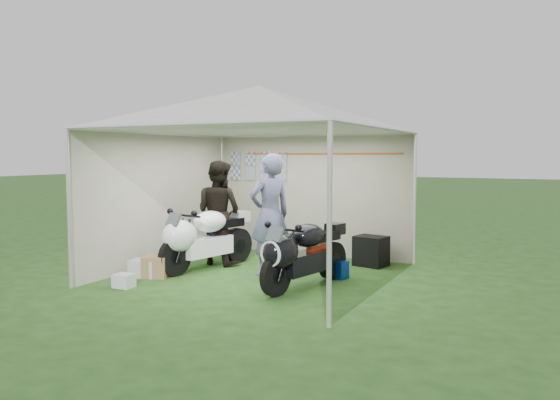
{
  "coord_description": "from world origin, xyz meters",
  "views": [
    {
      "loc": [
        4.21,
        -7.55,
        1.93
      ],
      "look_at": [
        0.2,
        0.35,
        1.19
      ],
      "focal_mm": 35.0,
      "sensor_mm": 36.0,
      "label": 1
    }
  ],
  "objects_px": {
    "crate_0": "(144,268)",
    "crate_1": "(157,266)",
    "person_dark_jacket": "(219,213)",
    "motorcycle_black": "(301,252)",
    "paddock_stand": "(335,269)",
    "person_blue_jacket": "(270,215)",
    "equipment_box": "(371,251)",
    "canopy_tent": "(260,113)",
    "motorcycle_white": "(203,236)",
    "crate_2": "(124,281)"
  },
  "relations": [
    {
      "from": "motorcycle_black",
      "to": "person_dark_jacket",
      "type": "distance_m",
      "value": 2.3
    },
    {
      "from": "crate_1",
      "to": "equipment_box",
      "type": "bearing_deg",
      "value": 40.55
    },
    {
      "from": "crate_0",
      "to": "crate_1",
      "type": "bearing_deg",
      "value": 24.3
    },
    {
      "from": "person_blue_jacket",
      "to": "crate_2",
      "type": "bearing_deg",
      "value": -7.86
    },
    {
      "from": "paddock_stand",
      "to": "crate_0",
      "type": "distance_m",
      "value": 3.02
    },
    {
      "from": "motorcycle_black",
      "to": "crate_1",
      "type": "distance_m",
      "value": 2.41
    },
    {
      "from": "canopy_tent",
      "to": "motorcycle_white",
      "type": "relative_size",
      "value": 2.78
    },
    {
      "from": "canopy_tent",
      "to": "crate_2",
      "type": "height_order",
      "value": "canopy_tent"
    },
    {
      "from": "person_blue_jacket",
      "to": "equipment_box",
      "type": "bearing_deg",
      "value": 172.86
    },
    {
      "from": "motorcycle_white",
      "to": "canopy_tent",
      "type": "bearing_deg",
      "value": 18.81
    },
    {
      "from": "crate_2",
      "to": "crate_0",
      "type": "bearing_deg",
      "value": 106.94
    },
    {
      "from": "canopy_tent",
      "to": "crate_1",
      "type": "height_order",
      "value": "canopy_tent"
    },
    {
      "from": "person_dark_jacket",
      "to": "equipment_box",
      "type": "distance_m",
      "value": 2.74
    },
    {
      "from": "motorcycle_black",
      "to": "equipment_box",
      "type": "relative_size",
      "value": 3.68
    },
    {
      "from": "crate_1",
      "to": "paddock_stand",
      "type": "bearing_deg",
      "value": 25.61
    },
    {
      "from": "crate_2",
      "to": "equipment_box",
      "type": "bearing_deg",
      "value": 48.83
    },
    {
      "from": "crate_0",
      "to": "crate_1",
      "type": "distance_m",
      "value": 0.2
    },
    {
      "from": "motorcycle_white",
      "to": "equipment_box",
      "type": "xyz_separation_m",
      "value": [
        2.41,
        1.59,
        -0.3
      ]
    },
    {
      "from": "equipment_box",
      "to": "crate_0",
      "type": "distance_m",
      "value": 3.83
    },
    {
      "from": "person_blue_jacket",
      "to": "crate_1",
      "type": "height_order",
      "value": "person_blue_jacket"
    },
    {
      "from": "canopy_tent",
      "to": "person_dark_jacket",
      "type": "relative_size",
      "value": 3.1
    },
    {
      "from": "person_dark_jacket",
      "to": "motorcycle_black",
      "type": "bearing_deg",
      "value": 161.62
    },
    {
      "from": "canopy_tent",
      "to": "paddock_stand",
      "type": "bearing_deg",
      "value": 15.47
    },
    {
      "from": "motorcycle_black",
      "to": "crate_2",
      "type": "xyz_separation_m",
      "value": [
        -2.33,
        -1.12,
        -0.43
      ]
    },
    {
      "from": "equipment_box",
      "to": "crate_2",
      "type": "distance_m",
      "value": 4.16
    },
    {
      "from": "crate_0",
      "to": "crate_2",
      "type": "height_order",
      "value": "crate_0"
    },
    {
      "from": "person_dark_jacket",
      "to": "crate_1",
      "type": "relative_size",
      "value": 4.81
    },
    {
      "from": "person_blue_jacket",
      "to": "paddock_stand",
      "type": "bearing_deg",
      "value": 139.23
    },
    {
      "from": "motorcycle_black",
      "to": "equipment_box",
      "type": "height_order",
      "value": "motorcycle_black"
    },
    {
      "from": "crate_2",
      "to": "motorcycle_black",
      "type": "bearing_deg",
      "value": 25.74
    },
    {
      "from": "motorcycle_white",
      "to": "crate_0",
      "type": "relative_size",
      "value": 4.97
    },
    {
      "from": "person_blue_jacket",
      "to": "crate_2",
      "type": "relative_size",
      "value": 7.22
    },
    {
      "from": "canopy_tent",
      "to": "motorcycle_white",
      "type": "distance_m",
      "value": 2.26
    },
    {
      "from": "crate_1",
      "to": "crate_2",
      "type": "relative_size",
      "value": 1.4
    },
    {
      "from": "canopy_tent",
      "to": "person_blue_jacket",
      "type": "distance_m",
      "value": 1.61
    },
    {
      "from": "paddock_stand",
      "to": "crate_0",
      "type": "height_order",
      "value": "paddock_stand"
    },
    {
      "from": "motorcycle_black",
      "to": "paddock_stand",
      "type": "height_order",
      "value": "motorcycle_black"
    },
    {
      "from": "motorcycle_white",
      "to": "person_blue_jacket",
      "type": "xyz_separation_m",
      "value": [
        1.18,
        0.16,
        0.41
      ]
    },
    {
      "from": "motorcycle_white",
      "to": "person_blue_jacket",
      "type": "height_order",
      "value": "person_blue_jacket"
    },
    {
      "from": "motorcycle_white",
      "to": "crate_0",
      "type": "distance_m",
      "value": 1.1
    },
    {
      "from": "crate_1",
      "to": "person_dark_jacket",
      "type": "bearing_deg",
      "value": 77.13
    },
    {
      "from": "motorcycle_white",
      "to": "motorcycle_black",
      "type": "distance_m",
      "value": 2.04
    },
    {
      "from": "person_blue_jacket",
      "to": "crate_1",
      "type": "xyz_separation_m",
      "value": [
        -1.53,
        -0.94,
        -0.8
      ]
    },
    {
      "from": "equipment_box",
      "to": "paddock_stand",
      "type": "bearing_deg",
      "value": -100.74
    },
    {
      "from": "person_blue_jacket",
      "to": "crate_1",
      "type": "relative_size",
      "value": 5.14
    },
    {
      "from": "person_blue_jacket",
      "to": "equipment_box",
      "type": "height_order",
      "value": "person_blue_jacket"
    },
    {
      "from": "canopy_tent",
      "to": "motorcycle_black",
      "type": "distance_m",
      "value": 2.33
    },
    {
      "from": "equipment_box",
      "to": "canopy_tent",
      "type": "bearing_deg",
      "value": -133.37
    },
    {
      "from": "motorcycle_white",
      "to": "crate_1",
      "type": "height_order",
      "value": "motorcycle_white"
    },
    {
      "from": "person_dark_jacket",
      "to": "crate_2",
      "type": "relative_size",
      "value": 6.75
    }
  ]
}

